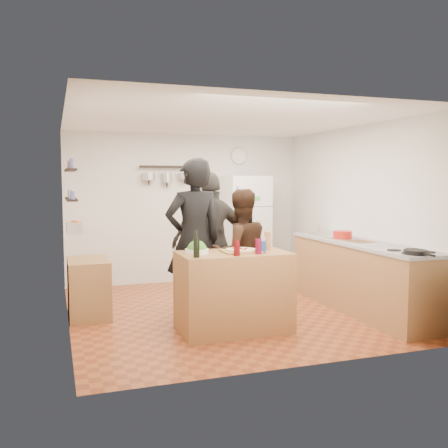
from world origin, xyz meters
name	(u,v)px	position (x,y,z in m)	size (l,w,h in m)	color
room_shell	(217,215)	(0.00, 0.39, 1.25)	(4.20, 4.20, 4.20)	brown
prep_island	(234,292)	(-0.21, -0.85, 0.46)	(1.25, 0.72, 0.91)	brown
pizza_board	(241,251)	(-0.13, -0.87, 0.92)	(0.42, 0.34, 0.02)	olive
pizza	(241,250)	(-0.13, -0.87, 0.94)	(0.34, 0.34, 0.02)	#CAB885
salad_bowl	(197,251)	(-0.63, -0.80, 0.94)	(0.27, 0.27, 0.05)	white
wine_bottle	(196,248)	(-0.71, -1.07, 1.01)	(0.07, 0.07, 0.20)	black
wine_glass_near	(237,248)	(-0.26, -1.09, 0.99)	(0.07, 0.07, 0.17)	#520709
wine_glass_far	(258,246)	(0.01, -1.05, 0.99)	(0.07, 0.07, 0.17)	#5F081D
pepper_mill	(268,242)	(0.24, -0.80, 1.00)	(0.06, 0.06, 0.18)	#A57045
salt_canister	(262,247)	(0.09, -0.97, 0.98)	(0.08, 0.08, 0.13)	navy
person_left	(194,240)	(-0.53, -0.31, 1.00)	(0.73, 0.48, 2.00)	black
person_center	(240,254)	(0.05, -0.38, 0.81)	(0.79, 0.61, 1.62)	black
person_back	(211,241)	(-0.17, 0.13, 0.92)	(1.08, 0.45, 1.84)	#2C2A27
counter_run	(361,277)	(1.70, -0.55, 0.45)	(0.63, 2.63, 0.90)	#9E7042
stove_top	(411,252)	(1.70, -1.50, 0.91)	(0.60, 0.62, 0.02)	white
skillet	(415,252)	(1.60, -1.70, 0.94)	(0.25, 0.25, 0.05)	black
sink	(328,235)	(1.70, 0.30, 0.92)	(0.50, 0.80, 0.03)	silver
cutting_board	(360,242)	(1.70, -0.50, 0.91)	(0.30, 0.40, 0.02)	brown
red_bowl	(342,235)	(1.65, -0.16, 0.97)	(0.26, 0.26, 0.11)	#B51D14
fridge	(245,229)	(0.95, 1.75, 0.90)	(0.70, 0.68, 1.80)	white
wall_clock	(239,156)	(0.95, 2.08, 2.15)	(0.30, 0.30, 0.03)	silver
spice_shelf_lower	(71,199)	(-1.93, 0.20, 1.50)	(0.12, 1.00, 0.03)	black
spice_shelf_upper	(70,170)	(-1.93, 0.20, 1.85)	(0.12, 1.00, 0.03)	black
produce_basket	(74,228)	(-1.90, 0.20, 1.15)	(0.18, 0.35, 0.14)	silver
side_table	(89,288)	(-1.74, 0.33, 0.36)	(0.50, 0.80, 0.73)	#96673E
pot_rack	(167,167)	(-0.35, 2.00, 1.95)	(0.90, 0.04, 0.04)	black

